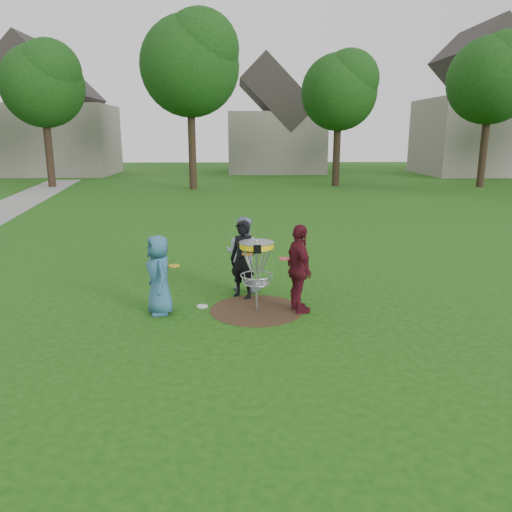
{
  "coord_description": "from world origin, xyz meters",
  "views": [
    {
      "loc": [
        -0.36,
        -9.08,
        3.32
      ],
      "look_at": [
        0.0,
        0.3,
        1.0
      ],
      "focal_mm": 35.0,
      "sensor_mm": 36.0,
      "label": 1
    }
  ],
  "objects_px": {
    "disc_golf_basket": "(257,259)",
    "player_blue": "(159,275)",
    "player_grey": "(243,254)",
    "player_black": "(243,260)",
    "player_maroon": "(299,269)"
  },
  "relations": [
    {
      "from": "player_black",
      "to": "disc_golf_basket",
      "type": "xyz_separation_m",
      "value": [
        0.25,
        -0.79,
        0.21
      ]
    },
    {
      "from": "player_blue",
      "to": "disc_golf_basket",
      "type": "height_order",
      "value": "player_blue"
    },
    {
      "from": "player_maroon",
      "to": "player_blue",
      "type": "bearing_deg",
      "value": 75.04
    },
    {
      "from": "disc_golf_basket",
      "to": "player_blue",
      "type": "bearing_deg",
      "value": -176.94
    },
    {
      "from": "player_maroon",
      "to": "player_black",
      "type": "bearing_deg",
      "value": 34.57
    },
    {
      "from": "player_black",
      "to": "player_maroon",
      "type": "relative_size",
      "value": 0.95
    },
    {
      "from": "player_blue",
      "to": "player_black",
      "type": "xyz_separation_m",
      "value": [
        1.57,
        0.89,
        0.05
      ]
    },
    {
      "from": "player_grey",
      "to": "disc_golf_basket",
      "type": "height_order",
      "value": "player_grey"
    },
    {
      "from": "player_maroon",
      "to": "disc_golf_basket",
      "type": "bearing_deg",
      "value": 67.43
    },
    {
      "from": "player_grey",
      "to": "disc_golf_basket",
      "type": "bearing_deg",
      "value": 124.82
    },
    {
      "from": "player_black",
      "to": "player_grey",
      "type": "relative_size",
      "value": 1.0
    },
    {
      "from": "player_blue",
      "to": "disc_golf_basket",
      "type": "bearing_deg",
      "value": 71.82
    },
    {
      "from": "player_grey",
      "to": "disc_golf_basket",
      "type": "distance_m",
      "value": 1.33
    },
    {
      "from": "player_black",
      "to": "player_blue",
      "type": "bearing_deg",
      "value": -114.66
    },
    {
      "from": "player_grey",
      "to": "player_maroon",
      "type": "distance_m",
      "value": 1.74
    }
  ]
}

